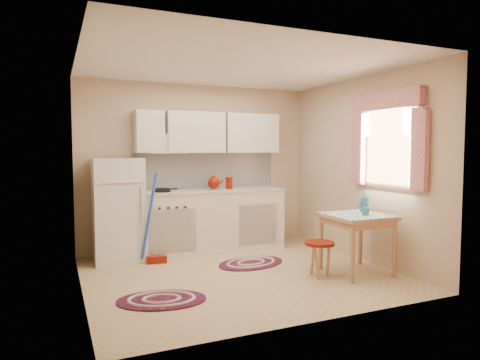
% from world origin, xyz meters
% --- Properties ---
extents(room_shell, '(3.64, 3.60, 2.52)m').
position_xyz_m(room_shell, '(0.16, 0.24, 1.60)').
color(room_shell, tan).
rests_on(room_shell, ground).
extents(fridge, '(0.65, 0.60, 1.40)m').
position_xyz_m(fridge, '(-1.26, 1.25, 0.70)').
color(fridge, white).
rests_on(fridge, ground).
extents(broom, '(0.29, 0.16, 1.20)m').
position_xyz_m(broom, '(-0.81, 0.90, 0.60)').
color(broom, blue).
rests_on(broom, ground).
extents(base_cabinets, '(2.25, 0.60, 0.88)m').
position_xyz_m(base_cabinets, '(0.06, 1.30, 0.44)').
color(base_cabinets, silver).
rests_on(base_cabinets, ground).
extents(countertop, '(2.27, 0.62, 0.04)m').
position_xyz_m(countertop, '(0.06, 1.30, 0.90)').
color(countertop, beige).
rests_on(countertop, base_cabinets).
extents(frying_pan, '(0.30, 0.30, 0.05)m').
position_xyz_m(frying_pan, '(-0.65, 1.25, 0.94)').
color(frying_pan, black).
rests_on(frying_pan, countertop).
extents(red_kettle, '(0.22, 0.20, 0.20)m').
position_xyz_m(red_kettle, '(0.14, 1.30, 1.02)').
color(red_kettle, maroon).
rests_on(red_kettle, countertop).
extents(red_canister, '(0.13, 0.13, 0.16)m').
position_xyz_m(red_canister, '(0.39, 1.30, 1.00)').
color(red_canister, maroon).
rests_on(red_canister, countertop).
extents(table, '(0.72, 0.72, 0.72)m').
position_xyz_m(table, '(1.33, -0.53, 0.36)').
color(table, tan).
rests_on(table, ground).
extents(stool, '(0.41, 0.41, 0.42)m').
position_xyz_m(stool, '(0.83, -0.47, 0.21)').
color(stool, maroon).
rests_on(stool, ground).
extents(coffee_pot, '(0.13, 0.12, 0.26)m').
position_xyz_m(coffee_pot, '(1.54, -0.41, 0.85)').
color(coffee_pot, '#2A7082').
rests_on(coffee_pot, table).
extents(mug, '(0.09, 0.09, 0.10)m').
position_xyz_m(mug, '(1.38, -0.63, 0.77)').
color(mug, '#2A7082').
rests_on(mug, table).
extents(rug_center, '(1.06, 0.82, 0.02)m').
position_xyz_m(rug_center, '(0.33, 0.38, 0.01)').
color(rug_center, maroon).
rests_on(rug_center, ground).
extents(rug_left, '(1.02, 0.81, 0.02)m').
position_xyz_m(rug_left, '(-1.08, -0.53, 0.01)').
color(rug_left, maroon).
rests_on(rug_left, ground).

